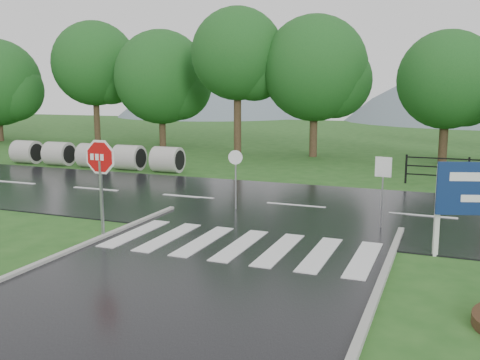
% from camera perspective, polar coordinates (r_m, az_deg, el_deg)
% --- Properties ---
extents(ground, '(120.00, 120.00, 0.00)m').
position_cam_1_polar(ground, '(9.09, -12.14, -15.56)').
color(ground, '#24551C').
rests_on(ground, ground).
extents(main_road, '(90.00, 8.00, 0.04)m').
position_cam_1_polar(main_road, '(17.84, 5.97, -2.83)').
color(main_road, black).
rests_on(main_road, ground).
extents(crosswalk, '(6.50, 2.80, 0.02)m').
position_cam_1_polar(crosswalk, '(13.23, 0.03, -6.95)').
color(crosswalk, silver).
rests_on(crosswalk, ground).
extents(hills, '(102.00, 48.00, 48.00)m').
position_cam_1_polar(hills, '(74.36, 20.10, -6.07)').
color(hills, slate).
rests_on(hills, ground).
extents(treeline, '(83.20, 5.20, 10.00)m').
position_cam_1_polar(treeline, '(31.24, 14.76, 2.26)').
color(treeline, '#174B1B').
rests_on(treeline, ground).
extents(culvert_pipes, '(9.70, 1.20, 1.20)m').
position_cam_1_polar(culvert_pipes, '(27.53, -15.40, 2.54)').
color(culvert_pipes, '#9E9B93').
rests_on(culvert_pipes, ground).
extents(stop_sign, '(1.22, 0.08, 2.75)m').
position_cam_1_polar(stop_sign, '(14.10, -14.68, 1.46)').
color(stop_sign, '#939399').
rests_on(stop_sign, ground).
extents(reg_sign_small, '(0.45, 0.08, 2.02)m').
position_cam_1_polar(reg_sign_small, '(15.13, 15.00, 0.21)').
color(reg_sign_small, '#939399').
rests_on(reg_sign_small, ground).
extents(reg_sign_round, '(0.44, 0.15, 1.95)m').
position_cam_1_polar(reg_sign_round, '(16.95, -0.48, 0.89)').
color(reg_sign_round, '#939399').
rests_on(reg_sign_round, ground).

